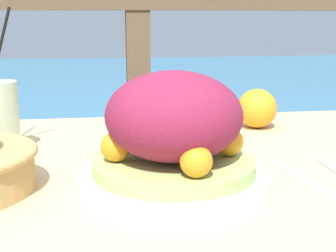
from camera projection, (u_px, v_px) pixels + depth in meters
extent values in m
cube|color=tan|center=(175.00, 178.00, 0.73)|extent=(1.03, 0.75, 0.04)
cube|color=brown|center=(140.00, 171.00, 1.50)|extent=(0.07, 0.07, 1.00)
cube|color=teal|center=(117.00, 106.00, 3.97)|extent=(12.00, 4.00, 0.47)
cylinder|color=white|center=(174.00, 178.00, 0.64)|extent=(0.26, 0.26, 0.02)
cylinder|color=#A8C66B|center=(174.00, 165.00, 0.64)|extent=(0.22, 0.22, 0.02)
ellipsoid|color=maroon|center=(174.00, 116.00, 0.62)|extent=(0.18, 0.18, 0.12)
sphere|color=orange|center=(229.00, 142.00, 0.64)|extent=(0.04, 0.04, 0.04)
sphere|color=orange|center=(161.00, 131.00, 0.70)|extent=(0.04, 0.04, 0.04)
sphere|color=orange|center=(116.00, 147.00, 0.62)|extent=(0.04, 0.04, 0.04)
sphere|color=orange|center=(193.00, 161.00, 0.56)|extent=(0.04, 0.04, 0.04)
cube|color=silver|center=(307.00, 183.00, 0.65)|extent=(0.04, 0.18, 0.00)
sphere|color=orange|center=(257.00, 108.00, 0.96)|extent=(0.08, 0.08, 0.08)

